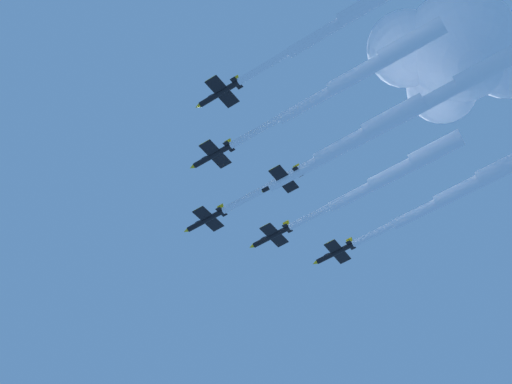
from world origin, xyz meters
TOP-DOWN VIEW (x-y plane):
  - jet_lead at (-15.27, 13.90)m, footprint 43.60×39.91m
  - jet_port_inner at (-14.90, 28.73)m, footprint 44.13×40.23m
  - jet_starboard_inner at (-26.71, 8.58)m, footprint 39.05×35.58m
  - jet_port_mid at (-29.88, 26.63)m, footprint 44.98×40.82m
  - jet_starboard_mid at (-13.16, 43.05)m, footprint 42.55×39.81m
  - jet_port_outer at (-41.54, 6.49)m, footprint 39.63×36.18m
  - cloud_puff at (-37.88, 30.38)m, footprint 37.70×30.05m

SIDE VIEW (x-z plane):
  - jet_starboard_mid at x=-13.16m, z-range 187.23..191.74m
  - jet_port_mid at x=-29.88m, z-range 188.10..192.57m
  - jet_lead at x=-15.27m, z-range 188.35..192.86m
  - jet_port_inner at x=-14.90m, z-range 189.57..194.08m
  - jet_starboard_inner at x=-26.71m, z-range 189.72..194.23m
  - jet_port_outer at x=-41.54m, z-range 190.71..195.14m
  - cloud_puff at x=-37.88m, z-range 196.60..222.01m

